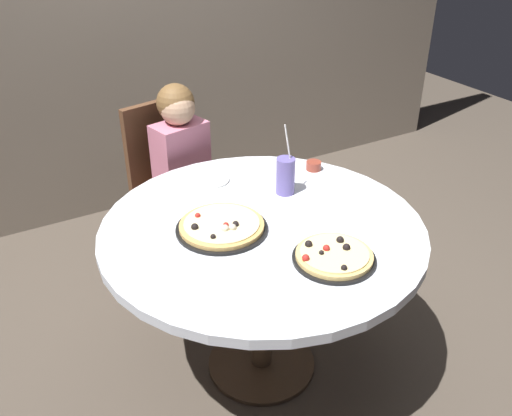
% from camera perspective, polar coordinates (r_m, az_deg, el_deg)
% --- Properties ---
extents(ground_plane, '(8.00, 8.00, 0.00)m').
position_cam_1_polar(ground_plane, '(2.61, 0.57, -15.85)').
color(ground_plane, '#4C4238').
extents(dining_table, '(1.26, 1.26, 0.75)m').
position_cam_1_polar(dining_table, '(2.18, 0.65, -3.81)').
color(dining_table, silver).
rests_on(dining_table, ground_plane).
extents(chair_wooden, '(0.48, 0.48, 0.95)m').
position_cam_1_polar(chair_wooden, '(2.96, -8.68, 2.74)').
color(chair_wooden, brown).
rests_on(chair_wooden, ground_plane).
extents(diner_child, '(0.33, 0.43, 1.08)m').
position_cam_1_polar(diner_child, '(2.84, -6.60, 0.65)').
color(diner_child, '#3F4766').
rests_on(diner_child, ground_plane).
extents(pizza_veggie, '(0.35, 0.35, 0.05)m').
position_cam_1_polar(pizza_veggie, '(2.10, -3.58, -1.92)').
color(pizza_veggie, black).
rests_on(pizza_veggie, dining_table).
extents(pizza_cheese, '(0.30, 0.30, 0.05)m').
position_cam_1_polar(pizza_cheese, '(1.95, 8.07, -4.96)').
color(pizza_cheese, black).
rests_on(pizza_cheese, dining_table).
extents(soda_cup, '(0.08, 0.08, 0.31)m').
position_cam_1_polar(soda_cup, '(2.32, 3.08, 3.37)').
color(soda_cup, '#6659A5').
rests_on(soda_cup, dining_table).
extents(sauce_bowl, '(0.07, 0.07, 0.04)m').
position_cam_1_polar(sauce_bowl, '(2.56, 5.99, 4.39)').
color(sauce_bowl, brown).
rests_on(sauce_bowl, dining_table).
extents(plate_small, '(0.18, 0.18, 0.01)m').
position_cam_1_polar(plate_small, '(2.46, -4.88, 2.95)').
color(plate_small, white).
rests_on(plate_small, dining_table).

